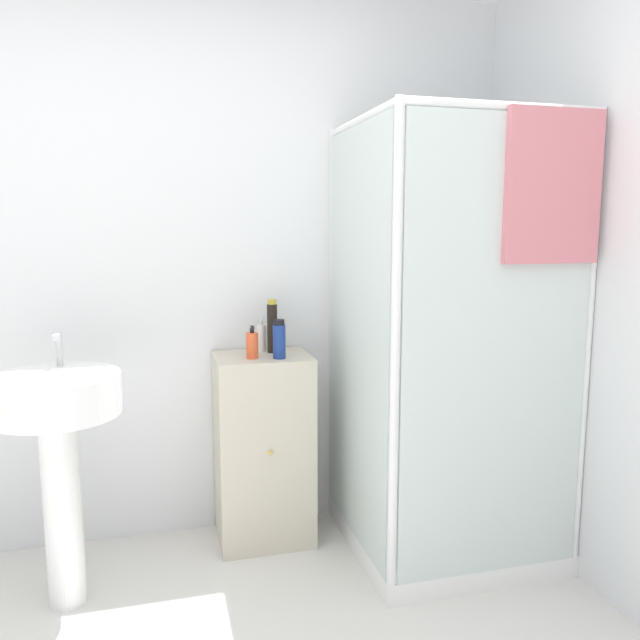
# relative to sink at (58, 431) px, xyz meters

# --- Properties ---
(wall_back) EXTENTS (6.40, 0.06, 2.50)m
(wall_back) POSITION_rel_sink_xyz_m (0.34, 0.50, 0.56)
(wall_back) COLOR silver
(wall_back) RESTS_ON ground_plane
(shower_enclosure) EXTENTS (0.84, 0.87, 1.87)m
(shower_enclosure) POSITION_rel_sink_xyz_m (1.55, -0.03, -0.16)
(shower_enclosure) COLOR white
(shower_enclosure) RESTS_ON ground_plane
(vanity_cabinet) EXTENTS (0.42, 0.36, 0.87)m
(vanity_cabinet) POSITION_rel_sink_xyz_m (0.82, 0.30, -0.25)
(vanity_cabinet) COLOR beige
(vanity_cabinet) RESTS_ON ground_plane
(sink) EXTENTS (0.47, 0.47, 1.03)m
(sink) POSITION_rel_sink_xyz_m (0.00, 0.00, 0.00)
(sink) COLOR white
(sink) RESTS_ON ground_plane
(soap_dispenser) EXTENTS (0.05, 0.05, 0.15)m
(soap_dispenser) POSITION_rel_sink_xyz_m (0.77, 0.24, 0.24)
(soap_dispenser) COLOR #E5562D
(soap_dispenser) RESTS_ON vanity_cabinet
(shampoo_bottle_tall_black) EXTENTS (0.05, 0.05, 0.24)m
(shampoo_bottle_tall_black) POSITION_rel_sink_xyz_m (0.88, 0.35, 0.30)
(shampoo_bottle_tall_black) COLOR black
(shampoo_bottle_tall_black) RESTS_ON vanity_cabinet
(shampoo_bottle_blue) EXTENTS (0.05, 0.05, 0.17)m
(shampoo_bottle_blue) POSITION_rel_sink_xyz_m (0.88, 0.21, 0.26)
(shampoo_bottle_blue) COLOR navy
(shampoo_bottle_blue) RESTS_ON vanity_cabinet
(lotion_bottle_white) EXTENTS (0.04, 0.04, 0.15)m
(lotion_bottle_white) POSITION_rel_sink_xyz_m (0.83, 0.39, 0.24)
(lotion_bottle_white) COLOR white
(lotion_bottle_white) RESTS_ON vanity_cabinet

